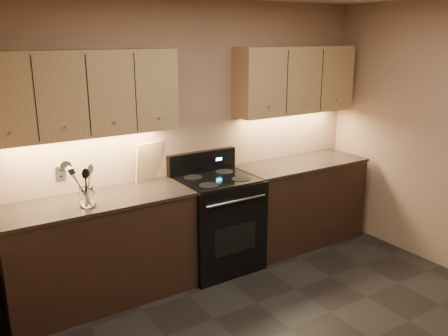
# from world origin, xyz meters

# --- Properties ---
(wall_back) EXTENTS (4.00, 0.04, 2.60)m
(wall_back) POSITION_xyz_m (0.00, 2.00, 1.30)
(wall_back) COLOR #A07B5E
(wall_back) RESTS_ON ground
(wall_left) EXTENTS (0.04, 4.00, 2.60)m
(wall_left) POSITION_xyz_m (-2.00, 0.00, 1.30)
(wall_left) COLOR #A07B5E
(wall_left) RESTS_ON ground
(counter_left) EXTENTS (1.62, 0.62, 0.93)m
(counter_left) POSITION_xyz_m (-1.10, 1.70, 0.47)
(counter_left) COLOR black
(counter_left) RESTS_ON ground
(counter_right) EXTENTS (1.46, 0.62, 0.93)m
(counter_right) POSITION_xyz_m (1.18, 1.70, 0.47)
(counter_right) COLOR black
(counter_right) RESTS_ON ground
(stove) EXTENTS (0.76, 0.68, 1.14)m
(stove) POSITION_xyz_m (0.08, 1.68, 0.48)
(stove) COLOR black
(stove) RESTS_ON ground
(upper_cab_left) EXTENTS (1.60, 0.30, 0.70)m
(upper_cab_left) POSITION_xyz_m (-1.10, 1.85, 1.80)
(upper_cab_left) COLOR tan
(upper_cab_left) RESTS_ON wall_back
(upper_cab_right) EXTENTS (1.44, 0.30, 0.70)m
(upper_cab_right) POSITION_xyz_m (1.18, 1.85, 1.80)
(upper_cab_right) COLOR tan
(upper_cab_right) RESTS_ON wall_back
(outlet_plate) EXTENTS (0.08, 0.01, 0.12)m
(outlet_plate) POSITION_xyz_m (-1.30, 1.99, 1.12)
(outlet_plate) COLOR #B2B5BA
(outlet_plate) RESTS_ON wall_back
(utensil_crock) EXTENTS (0.16, 0.16, 0.16)m
(utensil_crock) POSITION_xyz_m (-1.21, 1.58, 1.00)
(utensil_crock) COLOR white
(utensil_crock) RESTS_ON counter_left
(cutting_board) EXTENTS (0.30, 0.14, 0.37)m
(cutting_board) POSITION_xyz_m (-0.49, 1.97, 1.11)
(cutting_board) COLOR #DDAB77
(cutting_board) RESTS_ON counter_left
(wooden_spoon) EXTENTS (0.14, 0.09, 0.33)m
(wooden_spoon) POSITION_xyz_m (-1.23, 1.56, 1.11)
(wooden_spoon) COLOR #DDAB77
(wooden_spoon) RESTS_ON utensil_crock
(black_spoon) EXTENTS (0.07, 0.09, 0.30)m
(black_spoon) POSITION_xyz_m (-1.21, 1.60, 1.09)
(black_spoon) COLOR black
(black_spoon) RESTS_ON utensil_crock
(steel_spatula) EXTENTS (0.23, 0.13, 0.38)m
(steel_spatula) POSITION_xyz_m (-1.19, 1.58, 1.13)
(steel_spatula) COLOR silver
(steel_spatula) RESTS_ON utensil_crock
(steel_skimmer) EXTENTS (0.26, 0.15, 0.40)m
(steel_skimmer) POSITION_xyz_m (-1.17, 1.57, 1.14)
(steel_skimmer) COLOR silver
(steel_skimmer) RESTS_ON utensil_crock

